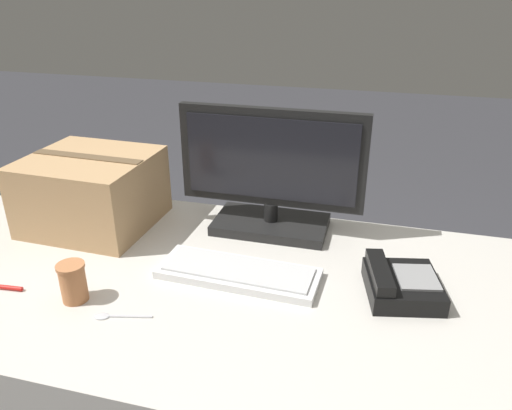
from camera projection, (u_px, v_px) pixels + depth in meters
The scene contains 7 objects.
office_desk at pixel (202, 377), 1.51m from camera, with size 1.80×0.90×0.73m.
monitor at pixel (271, 178), 1.54m from camera, with size 0.57×0.20×0.39m.
keyboard at pixel (238, 273), 1.35m from camera, with size 0.44×0.17×0.03m.
desk_phone at pixel (400, 284), 1.27m from camera, with size 0.22×0.23×0.08m.
paper_cup_right at pixel (73, 282), 1.24m from camera, with size 0.07×0.07×0.10m.
spoon at pixel (112, 316), 1.20m from camera, with size 0.14×0.05×0.00m.
cardboard_box at pixel (92, 191), 1.60m from camera, with size 0.39×0.37×0.23m.
Camera 1 is at (0.46, -1.07, 1.48)m, focal length 35.00 mm.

